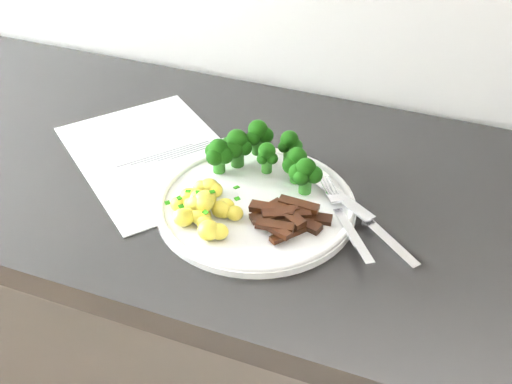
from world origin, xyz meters
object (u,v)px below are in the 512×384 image
(recipe_paper, at_px, (155,156))
(potatoes, at_px, (203,207))
(broccoli, at_px, (264,152))
(counter, at_px, (262,371))
(knife, at_px, (376,231))
(plate, at_px, (256,204))
(beef_strips, at_px, (288,217))
(fork, at_px, (346,222))

(recipe_paper, xyz_separation_m, potatoes, (0.14, -0.12, 0.02))
(recipe_paper, height_order, broccoli, broccoli)
(counter, height_order, knife, knife)
(recipe_paper, height_order, plate, plate)
(plate, relative_size, beef_strips, 2.50)
(recipe_paper, bearing_deg, fork, -11.63)
(recipe_paper, bearing_deg, knife, -9.21)
(counter, xyz_separation_m, beef_strips, (0.06, -0.08, 0.46))
(counter, relative_size, knife, 12.80)
(fork, bearing_deg, knife, 11.15)
(plate, bearing_deg, potatoes, -138.33)
(recipe_paper, xyz_separation_m, knife, (0.37, -0.06, 0.01))
(counter, xyz_separation_m, potatoes, (-0.05, -0.11, 0.46))
(broccoli, bearing_deg, plate, -77.78)
(knife, bearing_deg, plate, -178.48)
(recipe_paper, relative_size, knife, 2.16)
(counter, distance_m, broccoli, 0.48)
(recipe_paper, relative_size, plate, 1.39)
(counter, bearing_deg, broccoli, 107.96)
(counter, distance_m, fork, 0.48)
(potatoes, bearing_deg, knife, 13.64)
(broccoli, bearing_deg, beef_strips, -53.66)
(plate, xyz_separation_m, broccoli, (-0.02, 0.07, 0.04))
(plate, height_order, potatoes, potatoes)
(knife, bearing_deg, fork, -168.85)
(counter, xyz_separation_m, knife, (0.18, -0.05, 0.44))
(potatoes, height_order, knife, potatoes)
(broccoli, bearing_deg, knife, -20.05)
(broccoli, distance_m, beef_strips, 0.12)
(broccoli, height_order, knife, broccoli)
(potatoes, bearing_deg, beef_strips, 13.96)
(counter, distance_m, potatoes, 0.47)
(recipe_paper, height_order, knife, knife)
(broccoli, relative_size, knife, 1.01)
(beef_strips, xyz_separation_m, fork, (0.08, 0.02, -0.00))
(potatoes, xyz_separation_m, fork, (0.19, 0.05, -0.01))
(counter, height_order, recipe_paper, recipe_paper)
(potatoes, relative_size, knife, 0.63)
(counter, relative_size, broccoli, 12.71)
(fork, relative_size, knife, 0.92)
(recipe_paper, bearing_deg, plate, -18.07)
(broccoli, bearing_deg, fork, -27.36)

